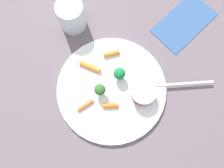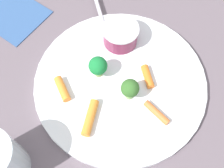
# 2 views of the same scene
# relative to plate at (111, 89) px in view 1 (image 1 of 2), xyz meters

# --- Properties ---
(ground_plane) EXTENTS (2.40, 2.40, 0.00)m
(ground_plane) POSITION_rel_plate_xyz_m (0.00, 0.00, -0.01)
(ground_plane) COLOR #63565F
(plate) EXTENTS (0.30, 0.30, 0.01)m
(plate) POSITION_rel_plate_xyz_m (0.00, 0.00, 0.00)
(plate) COLOR white
(plate) RESTS_ON ground_plane
(sauce_cup) EXTENTS (0.07, 0.07, 0.04)m
(sauce_cup) POSITION_rel_plate_xyz_m (0.02, -0.08, 0.02)
(sauce_cup) COLOR maroon
(sauce_cup) RESTS_ON plate
(broccoli_floret_0) EXTENTS (0.03, 0.03, 0.04)m
(broccoli_floret_0) POSITION_rel_plate_xyz_m (-0.02, 0.02, 0.03)
(broccoli_floret_0) COLOR #87B165
(broccoli_floret_0) RESTS_ON plate
(broccoli_floret_1) EXTENTS (0.03, 0.03, 0.04)m
(broccoli_floret_1) POSITION_rel_plate_xyz_m (0.04, -0.01, 0.03)
(broccoli_floret_1) COLOR #89A95C
(broccoli_floret_1) RESTS_ON plate
(carrot_stick_0) EXTENTS (0.05, 0.04, 0.01)m
(carrot_stick_0) POSITION_rel_plate_xyz_m (-0.07, 0.05, 0.01)
(carrot_stick_0) COLOR orange
(carrot_stick_0) RESTS_ON plate
(carrot_stick_1) EXTENTS (0.03, 0.04, 0.01)m
(carrot_stick_1) POSITION_rel_plate_xyz_m (-0.04, -0.02, 0.01)
(carrot_stick_1) COLOR orange
(carrot_stick_1) RESTS_ON plate
(carrot_stick_2) EXTENTS (0.01, 0.06, 0.01)m
(carrot_stick_2) POSITION_rel_plate_xyz_m (0.03, 0.08, 0.01)
(carrot_stick_2) COLOR orange
(carrot_stick_2) RESTS_ON plate
(carrot_stick_3) EXTENTS (0.04, 0.04, 0.01)m
(carrot_stick_3) POSITION_rel_plate_xyz_m (0.09, 0.04, 0.01)
(carrot_stick_3) COLOR orange
(carrot_stick_3) RESTS_ON plate
(fork) EXTENTS (0.10, 0.18, 0.00)m
(fork) POSITION_rel_plate_xyz_m (0.08, -0.16, 0.01)
(fork) COLOR #B5B2BB
(fork) RESTS_ON plate
(drinking_glass) EXTENTS (0.07, 0.07, 0.09)m
(drinking_glass) POSITION_rel_plate_xyz_m (0.14, 0.18, 0.04)
(drinking_glass) COLOR silver
(drinking_glass) RESTS_ON ground_plane
(napkin) EXTENTS (0.21, 0.17, 0.00)m
(napkin) POSITION_rel_plate_xyz_m (0.27, -0.12, -0.00)
(napkin) COLOR #33568C
(napkin) RESTS_ON ground_plane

